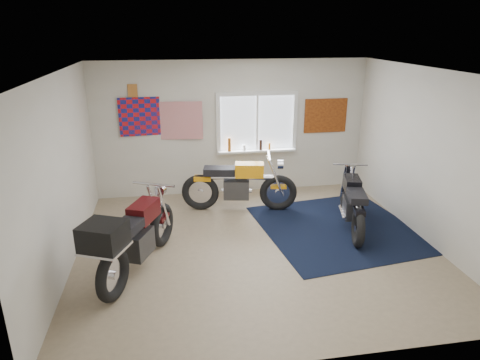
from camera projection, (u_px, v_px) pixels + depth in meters
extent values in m
plane|color=#9E896B|center=(256.00, 247.00, 6.76)|extent=(5.50, 5.50, 0.00)
plane|color=white|center=(259.00, 72.00, 5.85)|extent=(5.50, 5.50, 0.00)
plane|color=silver|center=(232.00, 128.00, 8.63)|extent=(5.50, 0.00, 5.50)
plane|color=silver|center=(311.00, 246.00, 3.98)|extent=(5.50, 0.00, 5.50)
plane|color=silver|center=(62.00, 175.00, 5.88)|extent=(0.00, 5.00, 5.00)
plane|color=silver|center=(428.00, 157.00, 6.73)|extent=(0.00, 5.00, 5.00)
cube|color=black|center=(338.00, 228.00, 7.37)|extent=(2.82, 2.90, 0.01)
cube|color=white|center=(257.00, 123.00, 8.65)|extent=(1.50, 0.02, 1.10)
cube|color=white|center=(257.00, 94.00, 8.44)|extent=(1.66, 0.06, 0.08)
cube|color=white|center=(257.00, 151.00, 8.84)|extent=(1.66, 0.06, 0.08)
cube|color=white|center=(218.00, 124.00, 8.52)|extent=(0.08, 0.06, 1.10)
cube|color=white|center=(295.00, 122.00, 8.76)|extent=(0.08, 0.06, 1.10)
cube|color=white|center=(257.00, 123.00, 8.64)|extent=(0.04, 0.06, 1.10)
cube|color=white|center=(257.00, 151.00, 8.78)|extent=(1.60, 0.16, 0.04)
cylinder|color=#974F16|center=(229.00, 145.00, 8.62)|extent=(0.07, 0.07, 0.28)
cylinder|color=white|center=(244.00, 148.00, 8.70)|extent=(0.06, 0.06, 0.12)
cylinder|color=black|center=(261.00, 145.00, 8.73)|extent=(0.06, 0.06, 0.22)
cylinder|color=#C47317|center=(269.00, 146.00, 8.78)|extent=(0.05, 0.05, 0.14)
plane|color=red|center=(145.00, 117.00, 8.24)|extent=(1.00, 0.07, 1.00)
plane|color=red|center=(180.00, 121.00, 8.36)|extent=(0.90, 0.09, 0.90)
cube|color=#B37033|center=(133.00, 91.00, 8.04)|extent=(0.18, 0.02, 0.24)
cube|color=#A54C14|center=(326.00, 116.00, 8.84)|extent=(0.90, 0.03, 0.70)
torus|color=black|center=(278.00, 193.00, 8.02)|extent=(0.71, 0.26, 0.70)
torus|color=black|center=(200.00, 192.00, 8.04)|extent=(0.71, 0.26, 0.70)
cylinder|color=silver|center=(278.00, 193.00, 8.02)|extent=(0.13, 0.12, 0.12)
cylinder|color=silver|center=(200.00, 192.00, 8.04)|extent=(0.13, 0.12, 0.12)
cylinder|color=silver|center=(239.00, 177.00, 7.93)|extent=(1.31, 0.33, 0.09)
cube|color=#2E2E30|center=(236.00, 189.00, 8.01)|extent=(0.52, 0.37, 0.36)
cylinder|color=silver|center=(237.00, 191.00, 8.20)|extent=(0.58, 0.17, 0.07)
cube|color=orange|center=(249.00, 170.00, 7.88)|extent=(0.56, 0.36, 0.25)
cube|color=black|center=(219.00, 171.00, 7.89)|extent=(0.62, 0.39, 0.13)
cube|color=orange|center=(203.00, 178.00, 7.94)|extent=(0.34, 0.22, 0.08)
cube|color=orange|center=(278.00, 186.00, 7.98)|extent=(0.31, 0.20, 0.05)
cylinder|color=silver|center=(269.00, 156.00, 7.78)|extent=(0.15, 0.65, 0.04)
cylinder|color=silver|center=(280.00, 165.00, 7.83)|extent=(0.13, 0.18, 0.17)
torus|color=black|center=(346.00, 197.00, 7.96)|extent=(0.27, 0.62, 0.61)
torus|color=black|center=(358.00, 229.00, 6.69)|extent=(0.27, 0.62, 0.61)
cylinder|color=silver|center=(346.00, 197.00, 7.96)|extent=(0.12, 0.13, 0.11)
cylinder|color=silver|center=(358.00, 229.00, 6.69)|extent=(0.12, 0.13, 0.11)
cylinder|color=silver|center=(353.00, 195.00, 7.22)|extent=(0.39, 1.20, 0.09)
cube|color=#2E2E30|center=(352.00, 208.00, 7.25)|extent=(0.37, 0.49, 0.33)
cylinder|color=silver|center=(343.00, 213.00, 7.29)|extent=(0.20, 0.53, 0.07)
cube|color=black|center=(352.00, 184.00, 7.34)|extent=(0.36, 0.53, 0.23)
cube|color=black|center=(357.00, 196.00, 6.87)|extent=(0.39, 0.58, 0.12)
cube|color=black|center=(359.00, 211.00, 6.64)|extent=(0.22, 0.32, 0.08)
cube|color=black|center=(346.00, 191.00, 7.92)|extent=(0.20, 0.30, 0.05)
cylinder|color=silver|center=(350.00, 164.00, 7.56)|extent=(0.59, 0.18, 0.03)
cylinder|color=silver|center=(348.00, 169.00, 7.80)|extent=(0.17, 0.13, 0.15)
torus|color=black|center=(162.00, 225.00, 6.73)|extent=(0.40, 0.69, 0.69)
torus|color=black|center=(113.00, 275.00, 5.36)|extent=(0.40, 0.69, 0.69)
cylinder|color=silver|center=(162.00, 225.00, 6.73)|extent=(0.14, 0.15, 0.12)
cylinder|color=silver|center=(113.00, 275.00, 5.36)|extent=(0.14, 0.15, 0.12)
cylinder|color=silver|center=(138.00, 227.00, 5.94)|extent=(0.63, 1.27, 0.10)
cube|color=#2E2E30|center=(138.00, 243.00, 5.97)|extent=(0.47, 0.56, 0.36)
cylinder|color=silver|center=(128.00, 249.00, 6.04)|extent=(0.30, 0.57, 0.07)
cube|color=#400A0C|center=(144.00, 211.00, 6.06)|extent=(0.47, 0.60, 0.26)
cube|color=black|center=(124.00, 230.00, 5.55)|extent=(0.51, 0.66, 0.13)
cube|color=#400A0C|center=(113.00, 252.00, 5.31)|extent=(0.28, 0.36, 0.09)
cube|color=#400A0C|center=(161.00, 217.00, 6.68)|extent=(0.26, 0.33, 0.05)
cylinder|color=silver|center=(153.00, 184.00, 6.30)|extent=(0.62, 0.30, 0.04)
cylinder|color=silver|center=(160.00, 190.00, 6.55)|extent=(0.20, 0.17, 0.17)
cube|color=black|center=(103.00, 236.00, 5.06)|extent=(0.62, 0.60, 0.32)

